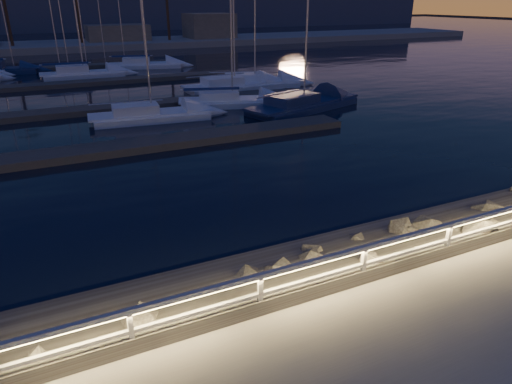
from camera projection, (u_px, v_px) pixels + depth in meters
ground at (330, 290)px, 11.69m from camera, size 400.00×400.00×0.00m
harbor_water at (117, 101)px, 37.98m from camera, size 400.00×440.00×0.60m
guard_rail at (330, 265)px, 11.36m from camera, size 44.11×0.12×1.06m
floating_docks at (114, 92)px, 38.83m from camera, size 22.00×36.00×0.40m
far_shore at (68, 43)px, 73.00m from camera, size 160.00×14.00×5.20m
sailboat_c at (149, 114)px, 30.21m from camera, size 8.26×3.21×13.67m
sailboat_d at (301, 104)px, 33.09m from camera, size 10.17×5.68×16.59m
sailboat_g at (230, 100)px, 34.38m from camera, size 8.32×4.56×13.61m
sailboat_h at (252, 82)px, 42.11m from camera, size 8.98×4.99×14.64m
sailboat_j at (82, 73)px, 46.68m from camera, size 8.52×2.81×14.38m
sailboat_k at (144, 64)px, 53.29m from camera, size 8.78×4.39×14.36m
sailboat_l at (232, 85)px, 40.29m from camera, size 9.40×3.21×15.67m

